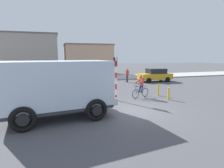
# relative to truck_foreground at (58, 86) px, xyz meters

# --- Properties ---
(ground_plane) EXTENTS (120.00, 120.00, 0.00)m
(ground_plane) POSITION_rel_truck_foreground_xyz_m (4.14, 0.06, -1.67)
(ground_plane) COLOR #4C4C51
(sidewalk_far) EXTENTS (80.00, 5.00, 0.16)m
(sidewalk_far) POSITION_rel_truck_foreground_xyz_m (4.14, 15.36, -1.59)
(sidewalk_far) COLOR #ADADA8
(sidewalk_far) RESTS_ON ground
(truck_foreground) EXTENTS (5.69, 3.33, 2.90)m
(truck_foreground) POSITION_rel_truck_foreground_xyz_m (0.00, 0.00, 0.00)
(truck_foreground) COLOR silver
(truck_foreground) RESTS_ON ground
(cyclist) EXTENTS (1.63, 0.73, 1.72)m
(cyclist) POSITION_rel_truck_foreground_xyz_m (6.03, 2.91, -0.80)
(cyclist) COLOR black
(cyclist) RESTS_ON ground
(traffic_light_pole) EXTENTS (0.24, 0.43, 3.20)m
(traffic_light_pole) POSITION_rel_truck_foreground_xyz_m (3.93, 2.65, 0.40)
(traffic_light_pole) COLOR red
(traffic_light_pole) RESTS_ON ground
(car_red_near) EXTENTS (4.23, 2.37, 1.60)m
(car_red_near) POSITION_rel_truck_foreground_xyz_m (0.01, 7.51, -0.85)
(car_red_near) COLOR #1E2328
(car_red_near) RESTS_ON ground
(car_white_mid) EXTENTS (4.03, 1.93, 1.60)m
(car_white_mid) POSITION_rel_truck_foreground_xyz_m (11.55, 10.25, -0.85)
(car_white_mid) COLOR gold
(car_white_mid) RESTS_ON ground
(pedestrian_near_kerb) EXTENTS (0.34, 0.22, 1.62)m
(pedestrian_near_kerb) POSITION_rel_truck_foreground_xyz_m (8.01, 10.65, -0.82)
(pedestrian_near_kerb) COLOR #2D334C
(pedestrian_near_kerb) RESTS_ON ground
(bollard_near) EXTENTS (0.14, 0.14, 0.90)m
(bollard_near) POSITION_rel_truck_foreground_xyz_m (7.63, 1.65, -1.22)
(bollard_near) COLOR gold
(bollard_near) RESTS_ON ground
(bollard_far) EXTENTS (0.14, 0.14, 0.90)m
(bollard_far) POSITION_rel_truck_foreground_xyz_m (7.63, 3.05, -1.22)
(bollard_far) COLOR gold
(bollard_far) RESTS_ON ground
(building_corner_left) EXTENTS (11.65, 6.02, 6.46)m
(building_corner_left) POSITION_rel_truck_foreground_xyz_m (-5.39, 21.93, 1.57)
(building_corner_left) COLOR #9E9389
(building_corner_left) RESTS_ON ground
(building_mid_block) EXTENTS (7.56, 5.81, 4.98)m
(building_mid_block) POSITION_rel_truck_foreground_xyz_m (5.14, 21.14, 0.82)
(building_mid_block) COLOR tan
(building_mid_block) RESTS_ON ground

